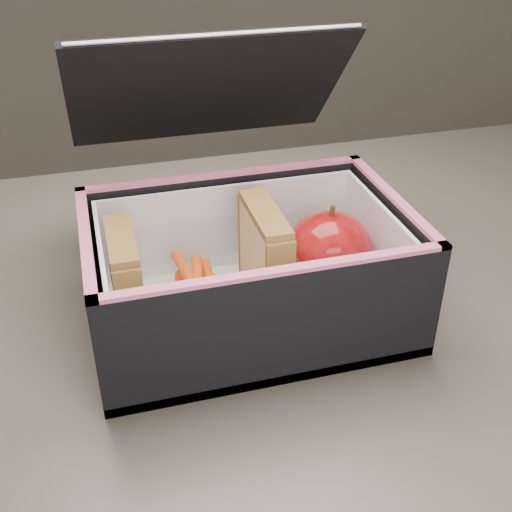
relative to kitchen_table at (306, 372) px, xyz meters
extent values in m
cube|color=brown|center=(0.00, 0.00, 0.08)|extent=(1.20, 0.80, 0.03)
cube|color=#382D26|center=(0.55, 0.35, -0.30)|extent=(0.05, 0.05, 0.72)
cube|color=black|center=(-0.07, 0.16, 0.27)|extent=(0.29, 0.13, 0.14)
cube|color=beige|center=(-0.19, -0.01, 0.15)|extent=(0.01, 0.08, 0.09)
cube|color=#CF6F74|center=(-0.18, -0.01, 0.15)|extent=(0.01, 0.08, 0.08)
cube|color=beige|center=(-0.17, -0.01, 0.15)|extent=(0.01, 0.08, 0.09)
cube|color=brown|center=(-0.18, -0.01, 0.20)|extent=(0.02, 0.09, 0.01)
cube|color=beige|center=(-0.06, -0.01, 0.15)|extent=(0.01, 0.09, 0.10)
cube|color=#CF6F74|center=(-0.05, -0.01, 0.15)|extent=(0.01, 0.09, 0.09)
cube|color=beige|center=(-0.04, -0.01, 0.15)|extent=(0.01, 0.09, 0.10)
cube|color=brown|center=(-0.05, -0.01, 0.21)|extent=(0.03, 0.09, 0.01)
cylinder|color=#EE4A18|center=(-0.10, 0.01, 0.11)|extent=(0.02, 0.08, 0.01)
cylinder|color=#EE4A18|center=(-0.12, -0.03, 0.12)|extent=(0.02, 0.08, 0.01)
cylinder|color=#EE4A18|center=(-0.10, -0.03, 0.14)|extent=(0.01, 0.08, 0.01)
cylinder|color=#EE4A18|center=(-0.13, -0.03, 0.11)|extent=(0.02, 0.08, 0.01)
cylinder|color=#EE4A18|center=(-0.10, 0.01, 0.12)|extent=(0.02, 0.08, 0.01)
cylinder|color=#EE4A18|center=(-0.11, 0.01, 0.14)|extent=(0.02, 0.08, 0.01)
cylinder|color=#EE4A18|center=(-0.12, 0.00, 0.11)|extent=(0.01, 0.08, 0.01)
cylinder|color=#EE4A18|center=(-0.10, -0.04, 0.12)|extent=(0.02, 0.08, 0.01)
cylinder|color=#EE4A18|center=(-0.12, 0.02, 0.14)|extent=(0.02, 0.08, 0.01)
cylinder|color=#EE4A18|center=(-0.13, 0.02, 0.11)|extent=(0.03, 0.08, 0.01)
cube|color=white|center=(0.02, 0.00, 0.11)|extent=(0.08, 0.08, 0.01)
ellipsoid|color=#7D0400|center=(0.02, 0.00, 0.15)|extent=(0.11, 0.11, 0.08)
cylinder|color=#4B2B1B|center=(0.02, 0.00, 0.19)|extent=(0.01, 0.01, 0.01)
camera|label=1|loc=(-0.19, -0.49, 0.48)|focal=45.00mm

